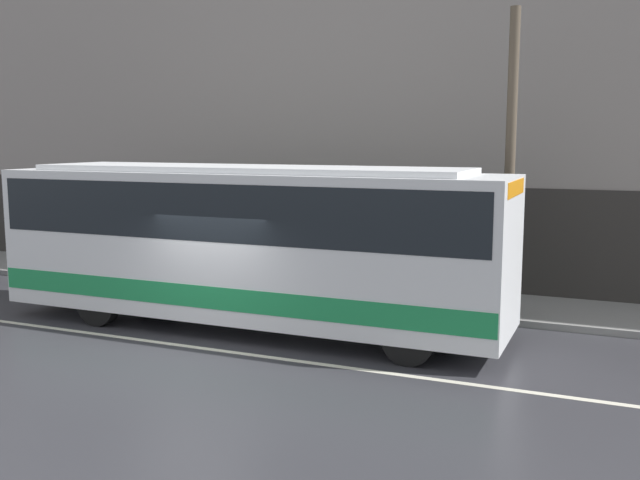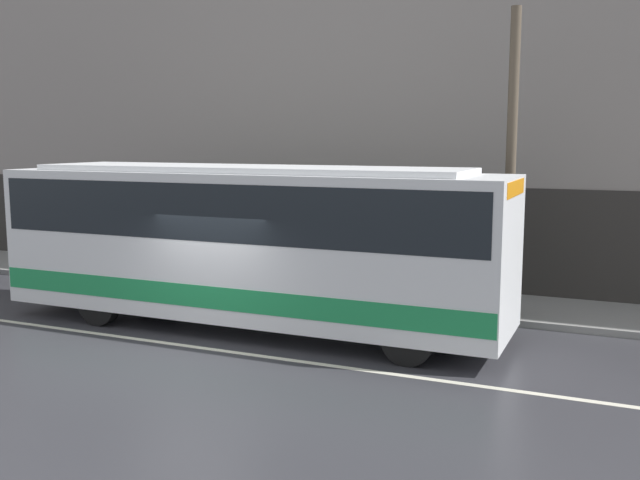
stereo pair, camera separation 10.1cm
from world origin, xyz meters
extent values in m
plane|color=#333338|center=(0.00, 0.00, 0.00)|extent=(60.00, 60.00, 0.00)
cube|color=gray|center=(0.00, 5.37, 0.08)|extent=(60.00, 2.74, 0.15)
cube|color=gray|center=(0.00, 6.89, 6.13)|extent=(60.00, 0.30, 12.25)
cube|color=#2D2B28|center=(0.00, 6.72, 1.40)|extent=(60.00, 0.06, 2.80)
cube|color=beige|center=(0.00, 0.00, 0.00)|extent=(54.00, 0.14, 0.01)
cube|color=white|center=(0.12, 1.70, 1.83)|extent=(10.92, 2.54, 2.97)
cube|color=#1E8C4C|center=(0.12, 1.70, 0.90)|extent=(10.87, 2.56, 0.45)
cube|color=black|center=(0.12, 1.70, 2.57)|extent=(10.60, 2.56, 1.13)
cube|color=orange|center=(5.53, 1.70, 3.13)|extent=(0.12, 1.90, 0.28)
cube|color=white|center=(0.12, 1.70, 3.38)|extent=(9.29, 2.16, 0.12)
cylinder|color=black|center=(3.98, 0.59, 0.48)|extent=(0.96, 0.28, 0.96)
cylinder|color=black|center=(3.98, 2.81, 0.48)|extent=(0.96, 0.28, 0.96)
cylinder|color=black|center=(-2.94, 0.59, 0.48)|extent=(0.96, 0.28, 0.96)
cylinder|color=black|center=(-2.94, 2.81, 0.48)|extent=(0.96, 0.28, 0.96)
cylinder|color=brown|center=(5.04, 4.55, 3.45)|extent=(0.22, 0.22, 6.61)
camera|label=1|loc=(7.37, -11.29, 3.99)|focal=40.00mm
camera|label=2|loc=(7.47, -11.25, 3.99)|focal=40.00mm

